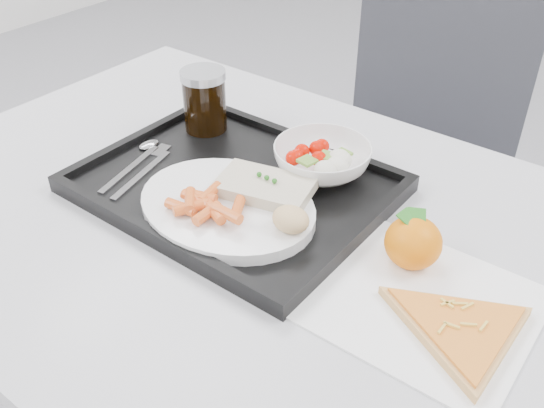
% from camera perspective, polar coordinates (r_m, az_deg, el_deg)
% --- Properties ---
extents(table, '(1.20, 0.80, 0.75)m').
position_cam_1_polar(table, '(0.92, -1.27, -4.80)').
color(table, '#B1B1B3').
rests_on(table, ground).
extents(chair, '(0.51, 0.51, 0.93)m').
position_cam_1_polar(chair, '(1.52, 13.10, 5.45)').
color(chair, '#34353C').
rests_on(chair, ground).
extents(tray, '(0.45, 0.35, 0.03)m').
position_cam_1_polar(tray, '(0.94, -3.57, 1.70)').
color(tray, black).
rests_on(tray, table).
extents(dinner_plate, '(0.27, 0.27, 0.02)m').
position_cam_1_polar(dinner_plate, '(0.87, -4.24, -0.25)').
color(dinner_plate, white).
rests_on(dinner_plate, tray).
extents(fish_fillet, '(0.15, 0.11, 0.03)m').
position_cam_1_polar(fish_fillet, '(0.88, -0.69, 1.65)').
color(fish_fillet, beige).
rests_on(fish_fillet, dinner_plate).
extents(bread_roll, '(0.06, 0.06, 0.03)m').
position_cam_1_polar(bread_roll, '(0.80, 1.77, -1.45)').
color(bread_roll, tan).
rests_on(bread_roll, dinner_plate).
extents(salad_bowl, '(0.15, 0.15, 0.05)m').
position_cam_1_polar(salad_bowl, '(0.95, 4.75, 4.22)').
color(salad_bowl, white).
rests_on(salad_bowl, tray).
extents(cola_glass, '(0.08, 0.08, 0.11)m').
position_cam_1_polar(cola_glass, '(1.06, -6.38, 9.77)').
color(cola_glass, black).
rests_on(cola_glass, tray).
extents(cutlery, '(0.10, 0.17, 0.01)m').
position_cam_1_polar(cutlery, '(1.01, -12.09, 4.03)').
color(cutlery, silver).
rests_on(cutlery, tray).
extents(napkin, '(0.25, 0.24, 0.00)m').
position_cam_1_polar(napkin, '(0.77, 14.27, -9.22)').
color(napkin, white).
rests_on(napkin, table).
extents(tangerine, '(0.08, 0.08, 0.07)m').
position_cam_1_polar(tangerine, '(0.80, 13.15, -3.54)').
color(tangerine, '#D75D02').
rests_on(tangerine, napkin).
extents(pizza_slice, '(0.22, 0.22, 0.02)m').
position_cam_1_polar(pizza_slice, '(0.74, 17.31, -11.19)').
color(pizza_slice, tan).
rests_on(pizza_slice, napkin).
extents(carrot_pile, '(0.12, 0.09, 0.02)m').
position_cam_1_polar(carrot_pile, '(0.84, -6.30, -0.08)').
color(carrot_pile, orange).
rests_on(carrot_pile, dinner_plate).
extents(salad_contents, '(0.09, 0.08, 0.03)m').
position_cam_1_polar(salad_contents, '(0.93, 5.01, 4.19)').
color(salad_contents, '#CC0E00').
rests_on(salad_contents, salad_bowl).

